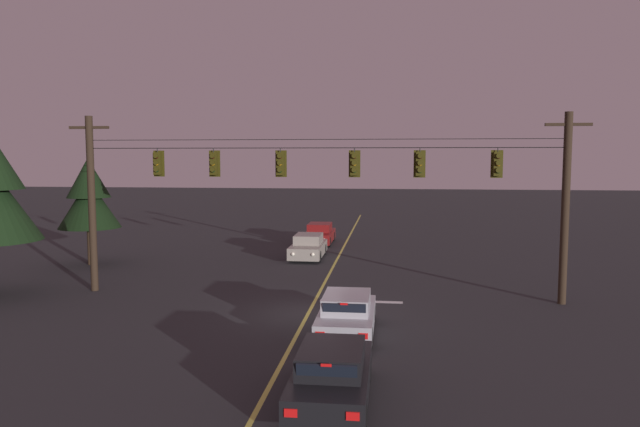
{
  "coord_description": "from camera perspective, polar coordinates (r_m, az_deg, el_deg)",
  "views": [
    {
      "loc": [
        3.07,
        -21.61,
        5.91
      ],
      "look_at": [
        0.0,
        3.86,
        3.47
      ],
      "focal_mm": 33.15,
      "sensor_mm": 36.0,
      "label": 1
    }
  ],
  "objects": [
    {
      "name": "traffic_light_centre",
      "position": [
        24.89,
        -3.85,
        4.83
      ],
      "size": [
        0.48,
        0.41,
        1.22
      ],
      "color": "black"
    },
    {
      "name": "ground_plane",
      "position": [
        22.61,
        -1.19,
        -9.71
      ],
      "size": [
        180.0,
        180.0,
        0.0
      ],
      "primitive_type": "plane",
      "color": "#28282B"
    },
    {
      "name": "tree_verge_near",
      "position": [
        34.7,
        -21.41,
        1.53
      ],
      "size": [
        3.33,
        3.33,
        5.89
      ],
      "color": "#332316",
      "rests_on": "ground"
    },
    {
      "name": "car_oncoming_lead",
      "position": [
        34.86,
        -1.14,
        -3.24
      ],
      "size": [
        1.8,
        4.42,
        1.39
      ],
      "color": "gray",
      "rests_on": "ground"
    },
    {
      "name": "car_oncoming_trailing",
      "position": [
        40.63,
        -0.04,
        -2.0
      ],
      "size": [
        1.8,
        4.42,
        1.39
      ],
      "color": "maroon",
      "rests_on": "ground"
    },
    {
      "name": "traffic_light_far_right",
      "position": [
        24.82,
        16.77,
        4.61
      ],
      "size": [
        0.48,
        0.41,
        1.22
      ],
      "color": "black"
    },
    {
      "name": "traffic_light_rightmost",
      "position": [
        24.48,
        9.61,
        4.75
      ],
      "size": [
        0.48,
        0.41,
        1.22
      ],
      "color": "black"
    },
    {
      "name": "traffic_light_right_inner",
      "position": [
        24.5,
        3.33,
        4.82
      ],
      "size": [
        0.48,
        0.41,
        1.22
      ],
      "color": "black"
    },
    {
      "name": "traffic_light_left_inner",
      "position": [
        25.58,
        -10.24,
        4.77
      ],
      "size": [
        0.48,
        0.41,
        1.22
      ],
      "color": "black"
    },
    {
      "name": "lane_centre_stripe",
      "position": [
        31.19,
        1.1,
        -5.48
      ],
      "size": [
        0.14,
        60.0,
        0.01
      ],
      "primitive_type": "cube",
      "color": "#D1C64C",
      "rests_on": "ground"
    },
    {
      "name": "signal_span_assembly",
      "position": [
        24.74,
        -0.28,
        1.04
      ],
      "size": [
        21.79,
        0.32,
        7.7
      ],
      "color": "#2D2116",
      "rests_on": "ground"
    },
    {
      "name": "car_waiting_near_lane",
      "position": [
        20.05,
        2.61,
        -9.78
      ],
      "size": [
        1.8,
        4.33,
        1.39
      ],
      "color": "#A5A5AD",
      "rests_on": "ground"
    },
    {
      "name": "traffic_light_leftmost",
      "position": [
        26.42,
        -15.41,
        4.68
      ],
      "size": [
        0.48,
        0.41,
        1.22
      ],
      "color": "black"
    },
    {
      "name": "car_waiting_second_near",
      "position": [
        14.84,
        1.15,
        -15.33
      ],
      "size": [
        1.8,
        4.33,
        1.39
      ],
      "color": "black",
      "rests_on": "ground"
    },
    {
      "name": "stop_bar_paint",
      "position": [
        24.62,
        3.99,
        -8.46
      ],
      "size": [
        3.4,
        0.36,
        0.01
      ],
      "primitive_type": "cube",
      "color": "silver",
      "rests_on": "ground"
    }
  ]
}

